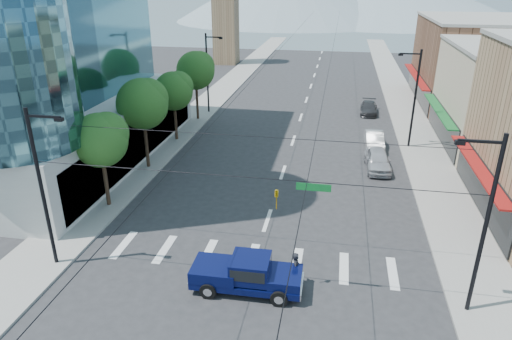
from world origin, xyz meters
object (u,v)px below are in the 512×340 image
object	(u,v)px
parked_car_near	(378,160)
parked_car_mid	(374,140)
pedestrian	(296,269)
pickup_truck	(246,273)
parked_car_far	(369,108)

from	to	relation	value
parked_car_near	parked_car_mid	size ratio (longest dim) A/B	1.07
pedestrian	parked_car_near	xyz separation A→B (m)	(5.10, 16.53, -0.12)
pickup_truck	parked_car_mid	world-z (taller)	pickup_truck
parked_car_near	parked_car_mid	bearing A→B (deg)	86.97
pickup_truck	pedestrian	bearing A→B (deg)	19.60
parked_car_far	pickup_truck	bearing A→B (deg)	-99.81
pedestrian	parked_car_mid	size ratio (longest dim) A/B	0.42
parked_car_near	parked_car_far	world-z (taller)	parked_car_near
pickup_truck	parked_car_far	distance (m)	35.07
pedestrian	parked_car_mid	xyz separation A→B (m)	(5.10, 21.66, -0.20)
parked_car_near	pedestrian	bearing A→B (deg)	-110.18
pedestrian	parked_car_far	xyz separation A→B (m)	(5.10, 33.35, -0.27)
pickup_truck	parked_car_mid	size ratio (longest dim) A/B	1.26
parked_car_far	parked_car_mid	bearing A→B (deg)	-87.41
pickup_truck	parked_car_mid	distance (m)	23.80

